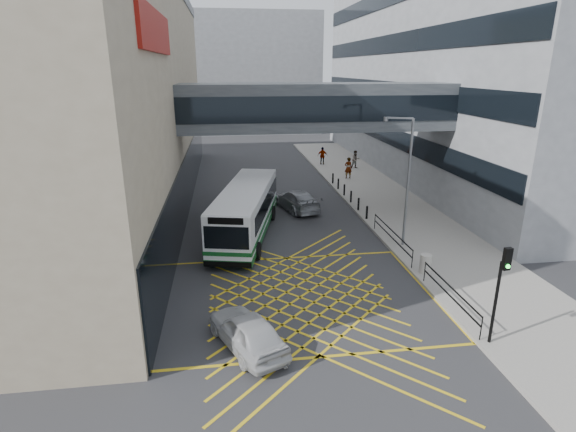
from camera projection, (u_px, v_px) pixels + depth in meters
name	position (u px, v px, depth m)	size (l,w,h in m)	color
ground	(300.00, 297.00, 20.47)	(120.00, 120.00, 0.00)	#333335
building_whsmith	(4.00, 98.00, 30.66)	(24.17, 42.00, 16.00)	tan
building_right	(507.00, 67.00, 43.03)	(24.09, 44.00, 20.00)	gray
building_far	(229.00, 74.00, 73.81)	(28.00, 16.00, 18.00)	gray
skybridge	(316.00, 107.00, 29.79)	(20.00, 4.10, 3.00)	#41464C
pavement	(381.00, 198.00, 35.72)	(6.00, 54.00, 0.16)	gray
box_junction	(300.00, 297.00, 20.47)	(12.00, 9.00, 0.01)	gold
bus	(246.00, 210.00, 27.60)	(4.91, 11.24, 3.07)	white
car_white	(247.00, 331.00, 16.59)	(1.83, 4.48, 1.43)	silver
car_dark	(237.00, 222.00, 28.05)	(1.95, 4.99, 1.56)	black
car_silver	(297.00, 200.00, 32.88)	(2.09, 4.95, 1.54)	gray
traffic_light	(501.00, 282.00, 15.98)	(0.29, 0.46, 3.90)	black
street_lamp	(406.00, 175.00, 24.90)	(1.61, 0.77, 7.28)	slate
litter_bin	(425.00, 264.00, 22.42)	(0.56, 0.56, 0.97)	#ADA89E
kerb_railings	(414.00, 257.00, 22.67)	(0.05, 12.54, 1.00)	black
bollards	(348.00, 193.00, 35.20)	(0.14, 10.14, 0.90)	black
pedestrian_a	(348.00, 168.00, 41.57)	(0.78, 0.55, 1.95)	gray
pedestrian_b	(356.00, 160.00, 45.76)	(0.88, 0.51, 1.80)	gray
pedestrian_c	(323.00, 156.00, 47.56)	(1.09, 0.52, 1.84)	gray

